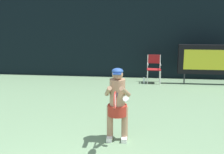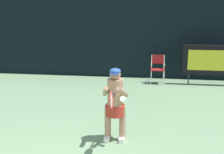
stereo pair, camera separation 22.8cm
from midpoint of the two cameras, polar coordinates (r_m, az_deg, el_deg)
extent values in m
cube|color=black|center=(11.09, 0.37, 9.22)|extent=(18.00, 0.12, 3.60)
cube|color=black|center=(10.44, 19.53, 3.61)|extent=(2.20, 0.20, 1.10)
cube|color=gold|center=(10.34, 19.66, 3.51)|extent=(1.80, 0.01, 0.75)
cylinder|color=#2D2D33|center=(10.42, 14.81, -0.31)|extent=(0.05, 0.05, 0.40)
cylinder|color=white|center=(10.06, 7.08, -0.08)|extent=(0.04, 0.04, 0.52)
cylinder|color=white|center=(10.08, 9.80, -0.14)|extent=(0.04, 0.04, 0.52)
cylinder|color=white|center=(10.46, 7.06, 0.40)|extent=(0.04, 0.04, 0.52)
cylinder|color=white|center=(10.47, 9.68, 0.34)|extent=(0.04, 0.04, 0.52)
cube|color=maroon|center=(10.21, 8.45, 1.64)|extent=(0.52, 0.44, 0.03)
cylinder|color=white|center=(10.36, 7.14, 3.32)|extent=(0.04, 0.04, 0.56)
cylinder|color=white|center=(10.37, 9.79, 3.25)|extent=(0.04, 0.04, 0.56)
cube|color=maroon|center=(10.35, 8.49, 3.89)|extent=(0.48, 0.02, 0.34)
cylinder|color=white|center=(10.17, 7.14, 2.81)|extent=(0.04, 0.44, 0.04)
cylinder|color=white|center=(10.18, 9.84, 2.74)|extent=(0.04, 0.44, 0.04)
cylinder|color=silver|center=(10.17, 6.34, -0.74)|extent=(0.07, 0.07, 0.24)
cylinder|color=black|center=(10.14, 6.36, -0.01)|extent=(0.03, 0.03, 0.03)
cube|color=white|center=(5.52, -1.72, -13.11)|extent=(0.11, 0.26, 0.09)
cube|color=white|center=(5.49, 1.47, -13.26)|extent=(0.11, 0.26, 0.09)
cylinder|color=#A37A5B|center=(5.44, -1.66, -9.90)|extent=(0.13, 0.13, 0.72)
cylinder|color=#A37A5B|center=(5.41, 1.54, -10.04)|extent=(0.13, 0.13, 0.72)
cylinder|color=#A22A1E|center=(5.32, -0.07, -7.17)|extent=(0.39, 0.39, 0.22)
cylinder|color=#A37A5B|center=(5.21, -0.07, -3.47)|extent=(0.31, 0.31, 0.56)
sphere|color=#A37A5B|center=(5.12, -0.07, 0.61)|extent=(0.22, 0.22, 0.22)
ellipsoid|color=#284C93|center=(5.11, -0.07, 1.27)|extent=(0.22, 0.22, 0.12)
cube|color=#284C93|center=(5.02, -0.20, 0.69)|extent=(0.17, 0.12, 0.02)
cylinder|color=#A37A5B|center=(5.05, -2.15, -3.12)|extent=(0.20, 0.50, 0.32)
cylinder|color=#A37A5B|center=(5.01, 1.58, -3.23)|extent=(0.20, 0.50, 0.32)
cylinder|color=white|center=(4.93, 1.69, -4.78)|extent=(0.13, 0.12, 0.12)
cylinder|color=black|center=(4.93, -0.30, -4.00)|extent=(0.03, 0.28, 0.03)
torus|color=red|center=(4.64, -0.75, -5.06)|extent=(0.02, 0.31, 0.31)
ellipsoid|color=silver|center=(4.64, -0.75, -5.06)|extent=(0.01, 0.26, 0.26)
camera|label=1|loc=(0.11, -90.85, -0.19)|focal=42.10mm
camera|label=2|loc=(0.11, 89.15, 0.19)|focal=42.10mm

